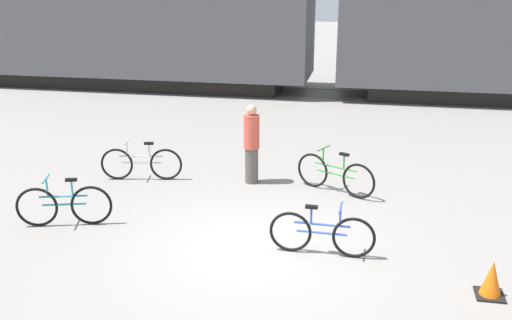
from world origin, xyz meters
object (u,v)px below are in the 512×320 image
Objects in this scene: freight_train at (326,20)px; bicycle_green at (335,175)px; traffic_cone at (492,280)px; bicycle_teal at (64,205)px; person_in_red at (252,144)px; bicycle_blue at (322,234)px; bicycle_silver at (141,163)px.

freight_train reaches higher than bicycle_green.
freight_train is 51.10× the size of traffic_cone.
bicycle_teal is 4.07m from person_in_red.
traffic_cone is (2.49, -0.82, -0.12)m from bicycle_blue.
bicycle_teal is (-0.47, -2.55, 0.02)m from bicycle_silver.
bicycle_teal reaches higher than bicycle_green.
person_in_red is at bearing 137.52° from traffic_cone.
freight_train is 14.13m from traffic_cone.
bicycle_silver is 1.07× the size of bicycle_teal.
freight_train is 16.32× the size of person_in_red.
bicycle_blue is (4.66, -0.25, -0.02)m from bicycle_teal.
freight_train is 15.92× the size of bicycle_silver.
person_in_red is 5.83m from traffic_cone.
person_in_red reaches higher than bicycle_blue.
bicycle_green is (1.07, -9.81, -2.23)m from freight_train.
freight_train reaches higher than bicycle_silver.
traffic_cone is at bearing -56.03° from bicycle_green.
freight_train is 9.75m from person_in_red.
freight_train is 12.89m from bicycle_blue.
bicycle_blue is at bearing -3.09° from bicycle_teal.
freight_train is 10.12m from bicycle_green.
bicycle_teal reaches higher than traffic_cone.
person_in_red is (-0.73, -9.56, -1.75)m from freight_train.
bicycle_green is 4.42m from traffic_cone.
bicycle_blue is at bearing 81.11° from person_in_red.
person_in_red is at bearing 120.00° from bicycle_blue.
bicycle_silver is 3.21× the size of traffic_cone.
bicycle_blue is at bearing 161.67° from traffic_cone.
bicycle_teal is 1.00× the size of bicycle_green.
bicycle_blue is at bearing -90.45° from bicycle_green.
bicycle_teal reaches higher than bicycle_blue.
bicycle_green reaches higher than traffic_cone.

